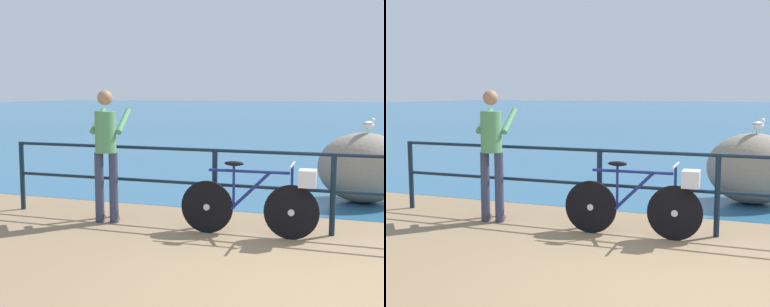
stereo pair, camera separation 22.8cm
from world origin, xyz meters
The scene contains 7 objects.
ground_plane centered at (0.00, 20.00, -0.05)m, with size 120.00×120.00×0.10m, color #846B4C.
sea_surface centered at (0.00, 47.80, 0.00)m, with size 120.00×90.00×0.01m, color #285B7F.
promenade_railing centered at (0.00, 1.93, 0.64)m, with size 9.07×0.07×1.02m.
bicycle centered at (-0.82, 1.58, 0.46)m, with size 1.70×0.48×0.92m.
person_at_railing centered at (-2.93, 1.65, 0.99)m, with size 0.52×0.67×1.78m.
breakwater_boulder_main centered at (0.33, 4.11, 0.56)m, with size 1.43×1.26×1.12m.
seagull centered at (0.39, 4.04, 1.25)m, with size 0.23×0.33×0.23m.
Camera 2 is at (0.58, -4.42, 1.76)m, focal length 48.44 mm.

